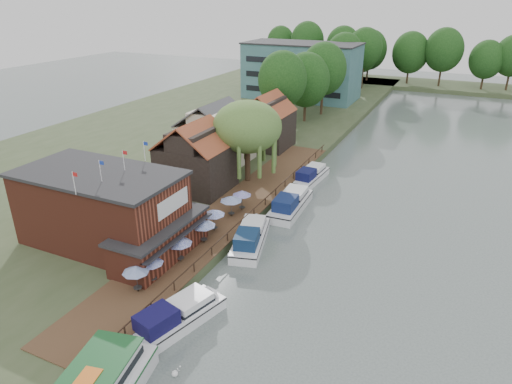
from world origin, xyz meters
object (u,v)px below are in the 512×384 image
at_px(cottage_b, 216,132).
at_px(pub, 119,212).
at_px(umbrella_1, 152,270).
at_px(umbrella_2, 180,250).
at_px(umbrella_5, 231,206).
at_px(cruiser_2, 291,201).
at_px(willow, 247,142).
at_px(cruiser_1, 250,235).
at_px(umbrella_3, 203,232).
at_px(cottage_a, 196,156).
at_px(cruiser_0, 176,314).
at_px(umbrella_4, 214,220).
at_px(cruiser_3, 311,174).
at_px(umbrella_0, 137,279).
at_px(umbrella_6, 242,200).
at_px(swan, 175,373).
at_px(hotel_block, 301,71).
at_px(cottage_c, 267,121).

bearing_deg(cottage_b, pub, -80.91).
bearing_deg(umbrella_1, umbrella_2, 86.18).
height_order(umbrella_5, cruiser_2, umbrella_5).
height_order(willow, cruiser_1, willow).
height_order(umbrella_1, umbrella_3, same).
bearing_deg(cottage_a, cruiser_0, -61.71).
distance_m(umbrella_5, cruiser_2, 7.70).
height_order(umbrella_3, umbrella_4, same).
relative_size(pub, cruiser_1, 2.08).
xyz_separation_m(cruiser_2, cruiser_3, (-0.84, 9.62, -0.15)).
bearing_deg(umbrella_0, umbrella_6, 87.35).
height_order(umbrella_3, cruiser_1, umbrella_3).
bearing_deg(umbrella_1, cruiser_3, 82.71).
bearing_deg(swan, cruiser_3, 94.84).
distance_m(umbrella_3, umbrella_4, 2.51).
bearing_deg(hotel_block, umbrella_2, -78.36).
bearing_deg(cruiser_1, umbrella_0, -123.97).
bearing_deg(cruiser_2, pub, -127.17).
relative_size(umbrella_1, cruiser_3, 0.27).
distance_m(umbrella_5, cruiser_3, 16.25).
bearing_deg(cottage_c, umbrella_2, -78.98).
distance_m(umbrella_1, swan, 9.90).
relative_size(pub, cottage_b, 2.08).
relative_size(cottage_a, umbrella_3, 3.57).
bearing_deg(umbrella_3, willow, 101.47).
height_order(umbrella_1, cruiser_1, umbrella_1).
relative_size(umbrella_2, umbrella_6, 1.00).
height_order(cottage_c, swan, cottage_c).
bearing_deg(cruiser_3, cottage_a, -132.73).
height_order(umbrella_2, swan, umbrella_2).
relative_size(cruiser_0, cruiser_3, 1.06).
xyz_separation_m(umbrella_2, cruiser_1, (3.61, 7.00, -1.13)).
distance_m(willow, cruiser_0, 27.84).
xyz_separation_m(pub, swan, (13.23, -10.63, -4.43)).
relative_size(willow, cruiser_2, 1.04).
xyz_separation_m(cottage_c, cruiser_1, (10.25, -27.08, -4.09)).
height_order(cottage_b, umbrella_6, cottage_b).
xyz_separation_m(cottage_c, cruiser_0, (10.54, -40.45, -4.11)).
bearing_deg(cruiser_0, cruiser_3, 106.05).
relative_size(cottage_c, umbrella_5, 3.56).
bearing_deg(willow, umbrella_5, -73.34).
bearing_deg(umbrella_2, swan, -58.01).
distance_m(pub, cottage_c, 34.01).
relative_size(cottage_b, umbrella_2, 4.04).
bearing_deg(umbrella_2, umbrella_6, 88.81).
bearing_deg(cruiser_0, cruiser_2, 104.20).
relative_size(willow, swan, 23.69).
xyz_separation_m(umbrella_1, umbrella_2, (0.25, 3.69, 0.00)).
xyz_separation_m(umbrella_4, cruiser_3, (3.65, 19.47, -1.22)).
bearing_deg(cottage_c, swan, -73.49).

